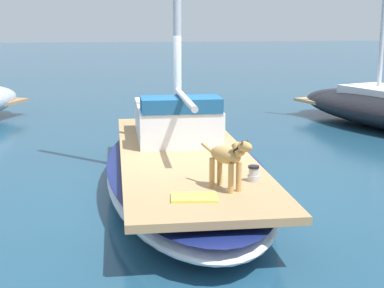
{
  "coord_description": "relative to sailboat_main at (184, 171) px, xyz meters",
  "views": [
    {
      "loc": [
        -1.09,
        -9.12,
        2.8
      ],
      "look_at": [
        0.0,
        -1.0,
        1.01
      ],
      "focal_mm": 54.33,
      "sensor_mm": 36.0,
      "label": 1
    }
  ],
  "objects": [
    {
      "name": "ground_plane",
      "position": [
        0.0,
        0.0,
        -0.34
      ],
      "size": [
        120.0,
        120.0,
        0.0
      ],
      "primitive_type": "plane",
      "color": "navy"
    },
    {
      "name": "sailboat_main",
      "position": [
        0.0,
        0.0,
        0.0
      ],
      "size": [
        2.52,
        7.24,
        0.66
      ],
      "color": "white",
      "rests_on": "ground"
    },
    {
      "name": "cabin_house",
      "position": [
        -0.0,
        1.12,
        0.67
      ],
      "size": [
        1.4,
        2.22,
        0.84
      ],
      "color": "silver",
      "rests_on": "sailboat_main"
    },
    {
      "name": "dog_tan",
      "position": [
        0.3,
        -2.17,
        0.75
      ],
      "size": [
        0.55,
        0.85,
        0.7
      ],
      "color": "tan",
      "rests_on": "sailboat_main"
    },
    {
      "name": "deck_winch",
      "position": [
        0.72,
        -1.82,
        0.42
      ],
      "size": [
        0.16,
        0.16,
        0.21
      ],
      "color": "#B7B7BC",
      "rests_on": "sailboat_main"
    },
    {
      "name": "deck_towel",
      "position": [
        -0.17,
        -2.48,
        0.34
      ],
      "size": [
        0.59,
        0.41,
        0.03
      ],
      "primitive_type": "cube",
      "rotation": [
        0.0,
        0.0,
        -0.1
      ],
      "color": "#D8D14C",
      "rests_on": "sailboat_main"
    }
  ]
}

